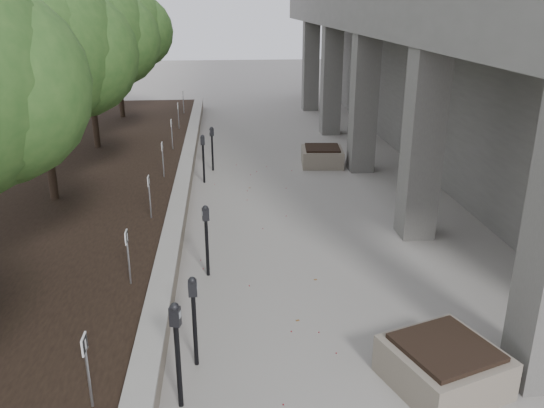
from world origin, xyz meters
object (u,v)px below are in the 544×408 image
crabapple_tree_5 (116,48)px  parking_meter_5 (212,149)px  crabapple_tree_3 (39,84)px  parking_meter_1 (178,356)px  crabapple_tree_4 (88,61)px  parking_meter_2 (194,322)px  parking_meter_4 (203,159)px  planter_front (444,365)px  parking_meter_3 (207,241)px  planter_back (322,156)px

crabapple_tree_5 → parking_meter_5: bearing=-60.7°
crabapple_tree_3 → parking_meter_1: 8.23m
crabapple_tree_3 → crabapple_tree_4: same height
parking_meter_2 → crabapple_tree_3: bearing=118.7°
parking_meter_4 → parking_meter_5: (0.23, 1.19, -0.02)m
crabapple_tree_3 → parking_meter_2: bearing=-60.1°
crabapple_tree_5 → planter_front: bearing=-67.9°
crabapple_tree_4 → parking_meter_5: crabapple_tree_4 is taller
parking_meter_1 → parking_meter_3: 3.58m
parking_meter_1 → planter_front: 3.49m
crabapple_tree_4 → parking_meter_3: bearing=-66.5°
parking_meter_5 → planter_back: (3.41, 0.28, -0.38)m
parking_meter_3 → parking_meter_2: bearing=-106.8°
crabapple_tree_5 → parking_meter_2: 16.83m
parking_meter_5 → planter_back: parking_meter_5 is taller
crabapple_tree_4 → planter_front: (6.89, -12.00, -2.81)m
parking_meter_1 → planter_front: bearing=18.2°
parking_meter_1 → planter_back: (3.71, 10.73, -0.45)m
parking_meter_1 → parking_meter_4: size_ratio=1.08×
parking_meter_1 → planter_back: parking_meter_1 is taller
crabapple_tree_4 → planter_front: 14.12m
parking_meter_3 → planter_back: (3.43, 7.17, -0.41)m
crabapple_tree_4 → parking_meter_2: bearing=-72.3°
parking_meter_1 → parking_meter_5: size_ratio=1.11×
parking_meter_1 → parking_meter_5: 10.45m
crabapple_tree_4 → crabapple_tree_5: (0.00, 5.00, 0.00)m
parking_meter_2 → planter_front: bearing=-13.9°
crabapple_tree_3 → parking_meter_4: size_ratio=3.92×
parking_meter_1 → parking_meter_3: bearing=102.1°
planter_front → planter_back: bearing=88.7°
crabapple_tree_3 → parking_meter_1: bearing=-64.2°
crabapple_tree_3 → parking_meter_1: (3.43, -7.10, -2.37)m
parking_meter_1 → parking_meter_4: parking_meter_1 is taller
planter_back → parking_meter_2: bearing=-109.7°
parking_meter_3 → planter_front: parking_meter_3 is taller
crabapple_tree_4 → parking_meter_5: 4.76m
crabapple_tree_5 → parking_meter_3: crabapple_tree_5 is taller
crabapple_tree_3 → parking_meter_5: (3.73, 3.35, -2.44)m
parking_meter_4 → crabapple_tree_3: bearing=-146.2°
parking_meter_1 → crabapple_tree_3: bearing=132.3°
planter_front → planter_back: (0.25, 10.63, -0.02)m
parking_meter_1 → crabapple_tree_4: bearing=122.4°
planter_back → parking_meter_3: bearing=-115.6°
parking_meter_5 → planter_back: bearing=-15.2°
crabapple_tree_3 → parking_meter_1: size_ratio=3.64×
crabapple_tree_3 → planter_front: crabapple_tree_3 is taller
crabapple_tree_3 → parking_meter_1: crabapple_tree_3 is taller
parking_meter_4 → parking_meter_1: bearing=-88.2°
crabapple_tree_3 → planter_back: bearing=27.0°
parking_meter_1 → parking_meter_2: size_ratio=1.07×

